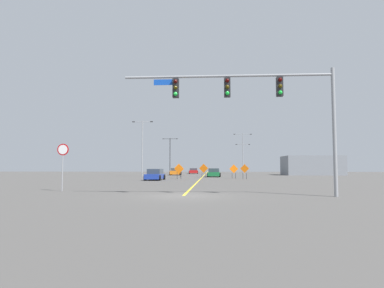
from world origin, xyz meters
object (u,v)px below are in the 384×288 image
(street_lamp_far_right, at_px, (142,144))
(construction_sign_right_shoulder, at_px, (245,170))
(construction_sign_median_near, at_px, (234,170))
(stop_sign, at_px, (63,158))
(car_blue_mid, at_px, (155,175))
(car_orange_distant, at_px, (176,172))
(construction_sign_left_shoulder, at_px, (179,170))
(street_lamp_mid_right, at_px, (170,153))
(construction_sign_left_lane, at_px, (179,169))
(car_red_near, at_px, (193,171))
(street_lamp_near_left, at_px, (243,156))
(traffic_signal_assembly, at_px, (257,97))
(construction_sign_median_far, at_px, (204,169))
(car_green_passing, at_px, (214,173))
(street_lamp_mid_left, at_px, (243,150))

(street_lamp_far_right, bearing_deg, construction_sign_right_shoulder, -35.84)
(construction_sign_median_near, bearing_deg, stop_sign, -117.51)
(car_blue_mid, bearing_deg, car_orange_distant, 90.73)
(construction_sign_left_shoulder, bearing_deg, street_lamp_mid_right, 99.19)
(stop_sign, xyz_separation_m, construction_sign_right_shoulder, (13.86, 22.16, -0.92))
(construction_sign_left_lane, distance_m, construction_sign_left_shoulder, 7.13)
(stop_sign, distance_m, construction_sign_left_shoulder, 22.85)
(construction_sign_median_near, height_order, car_red_near, construction_sign_median_near)
(street_lamp_mid_right, bearing_deg, car_blue_mid, -85.25)
(construction_sign_right_shoulder, bearing_deg, car_blue_mid, -161.65)
(street_lamp_near_left, height_order, car_red_near, street_lamp_near_left)
(stop_sign, distance_m, street_lamp_far_right, 33.78)
(car_blue_mid, bearing_deg, traffic_signal_assembly, -66.55)
(construction_sign_median_far, relative_size, construction_sign_median_near, 1.07)
(car_blue_mid, xyz_separation_m, car_green_passing, (7.12, 13.39, 0.01))
(car_green_passing, bearing_deg, street_lamp_mid_left, 75.21)
(traffic_signal_assembly, relative_size, construction_sign_left_shoulder, 5.88)
(street_lamp_near_left, bearing_deg, stop_sign, -105.56)
(street_lamp_far_right, relative_size, construction_sign_median_near, 4.85)
(construction_sign_median_near, relative_size, construction_sign_left_shoulder, 0.98)
(street_lamp_near_left, bearing_deg, car_red_near, -156.83)
(construction_sign_left_lane, relative_size, construction_sign_left_shoulder, 1.07)
(street_lamp_far_right, xyz_separation_m, construction_sign_left_shoulder, (7.31, -11.38, -4.19))
(street_lamp_far_right, distance_m, car_blue_mid, 16.51)
(traffic_signal_assembly, height_order, construction_sign_median_far, traffic_signal_assembly)
(construction_sign_right_shoulder, distance_m, construction_sign_median_far, 8.63)
(construction_sign_right_shoulder, relative_size, car_red_near, 0.45)
(traffic_signal_assembly, relative_size, construction_sign_left_lane, 5.51)
(construction_sign_left_shoulder, relative_size, car_orange_distant, 0.42)
(construction_sign_right_shoulder, bearing_deg, street_lamp_far_right, 144.16)
(street_lamp_mid_right, relative_size, street_lamp_far_right, 0.91)
(car_blue_mid, bearing_deg, car_red_near, 86.42)
(traffic_signal_assembly, relative_size, car_red_near, 2.67)
(stop_sign, height_order, car_red_near, stop_sign)
(stop_sign, height_order, car_orange_distant, stop_sign)
(street_lamp_far_right, distance_m, construction_sign_median_far, 12.09)
(street_lamp_near_left, height_order, car_green_passing, street_lamp_near_left)
(construction_sign_right_shoulder, bearing_deg, car_orange_distant, 117.70)
(street_lamp_near_left, distance_m, construction_sign_median_far, 34.66)
(stop_sign, height_order, construction_sign_median_near, stop_sign)
(construction_sign_left_shoulder, distance_m, car_red_near, 34.87)
(street_lamp_mid_left, xyz_separation_m, construction_sign_median_near, (-4.33, -34.06, -4.39))
(street_lamp_mid_right, distance_m, car_green_passing, 28.53)
(car_orange_distant, bearing_deg, stop_sign, -93.32)
(traffic_signal_assembly, bearing_deg, construction_sign_left_shoulder, 105.12)
(stop_sign, distance_m, construction_sign_right_shoulder, 26.16)
(car_red_near, bearing_deg, construction_sign_left_shoulder, -89.82)
(construction_sign_left_lane, height_order, construction_sign_median_near, construction_sign_left_lane)
(construction_sign_right_shoulder, height_order, car_red_near, construction_sign_right_shoulder)
(street_lamp_mid_left, relative_size, construction_sign_left_shoulder, 4.87)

